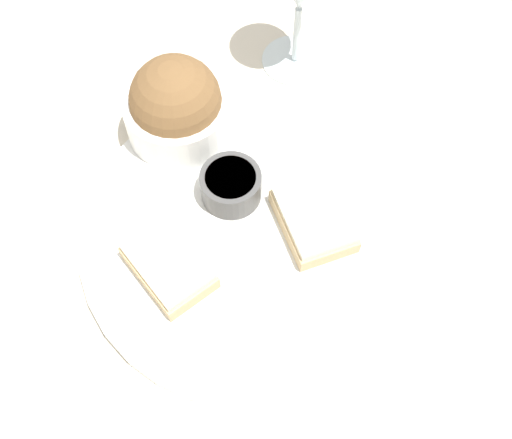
% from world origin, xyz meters
% --- Properties ---
extents(ground_plane, '(4.00, 4.00, 0.00)m').
position_xyz_m(ground_plane, '(0.00, 0.00, 0.00)').
color(ground_plane, beige).
extents(dinner_plate, '(0.35, 0.35, 0.01)m').
position_xyz_m(dinner_plate, '(0.00, 0.00, 0.01)').
color(dinner_plate, white).
rests_on(dinner_plate, ground_plane).
extents(salad_bowl, '(0.11, 0.11, 0.10)m').
position_xyz_m(salad_bowl, '(0.13, 0.07, 0.05)').
color(salad_bowl, white).
rests_on(salad_bowl, dinner_plate).
extents(sauce_ramekin, '(0.06, 0.06, 0.03)m').
position_xyz_m(sauce_ramekin, '(0.04, 0.02, 0.03)').
color(sauce_ramekin, '#4C4C4C').
rests_on(sauce_ramekin, dinner_plate).
extents(cheese_toast_near, '(0.10, 0.08, 0.03)m').
position_xyz_m(cheese_toast_near, '(-0.00, -0.06, 0.03)').
color(cheese_toast_near, '#D1B27F').
rests_on(cheese_toast_near, dinner_plate).
extents(cheese_toast_far, '(0.10, 0.10, 0.03)m').
position_xyz_m(cheese_toast_far, '(-0.04, 0.09, 0.03)').
color(cheese_toast_far, '#D1B27F').
rests_on(cheese_toast_far, dinner_plate).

